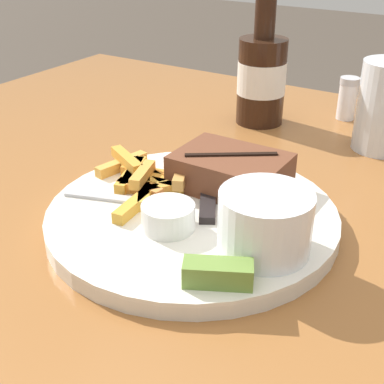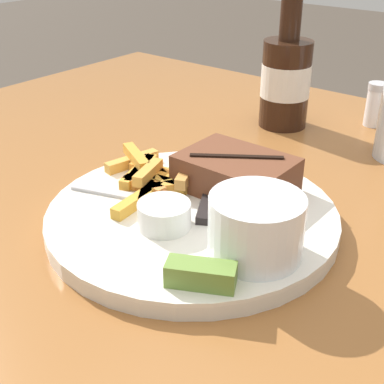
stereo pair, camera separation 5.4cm
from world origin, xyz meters
name	(u,v)px [view 2 (the right image)]	position (x,y,z in m)	size (l,w,h in m)	color
dining_table	(192,292)	(0.00, 0.00, 0.67)	(1.14, 1.03, 0.76)	#935B2D
dinner_plate	(192,217)	(0.00, 0.00, 0.77)	(0.30, 0.30, 0.02)	silver
steak_portion	(236,173)	(0.01, 0.07, 0.80)	(0.12, 0.09, 0.04)	brown
fries_pile	(152,176)	(-0.07, 0.02, 0.78)	(0.12, 0.14, 0.02)	gold
coleslaw_cup	(256,223)	(0.09, -0.03, 0.81)	(0.08, 0.08, 0.06)	white
dipping_sauce_cup	(163,213)	(0.00, -0.04, 0.79)	(0.05, 0.05, 0.03)	silver
pickle_spear	(201,274)	(0.08, -0.09, 0.79)	(0.06, 0.05, 0.02)	olive
fork_utensil	(123,195)	(-0.07, -0.02, 0.78)	(0.13, 0.05, 0.00)	#B7B7BC
knife_utensil	(212,192)	(0.00, 0.04, 0.78)	(0.10, 0.15, 0.01)	#B7B7BC
beer_bottle	(286,78)	(-0.07, 0.31, 0.83)	(0.07, 0.07, 0.20)	black
salt_shaker	(376,104)	(0.03, 0.40, 0.79)	(0.03, 0.03, 0.07)	white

